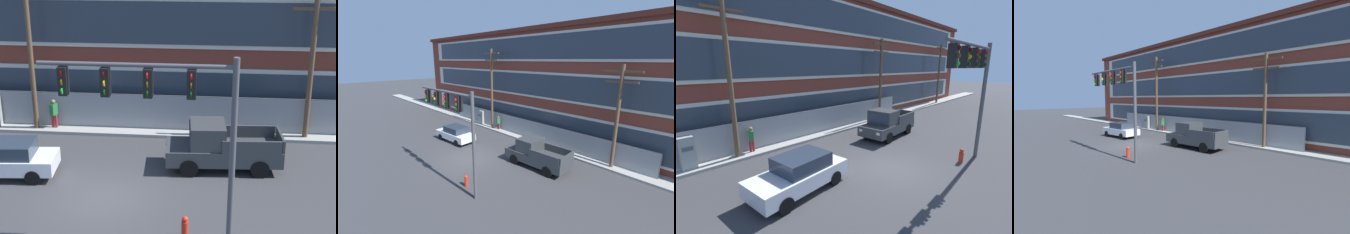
# 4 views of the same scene
# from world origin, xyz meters

# --- Properties ---
(ground_plane) EXTENTS (160.00, 160.00, 0.00)m
(ground_plane) POSITION_xyz_m (0.00, 0.00, 0.00)
(ground_plane) COLOR #38383A
(sidewalk_building_side) EXTENTS (80.00, 1.81, 0.16)m
(sidewalk_building_side) POSITION_xyz_m (0.00, 7.35, 0.08)
(sidewalk_building_side) COLOR #9E9B93
(sidewalk_building_side) RESTS_ON ground
(brick_mill_building) EXTENTS (53.24, 9.66, 11.14)m
(brick_mill_building) POSITION_xyz_m (4.79, 12.78, 5.58)
(brick_mill_building) COLOR brown
(brick_mill_building) RESTS_ON ground
(chain_link_fence) EXTENTS (24.59, 0.06, 2.00)m
(chain_link_fence) POSITION_xyz_m (-0.52, 7.38, 1.02)
(chain_link_fence) COLOR gray
(chain_link_fence) RESTS_ON ground
(traffic_signal_mast) EXTENTS (6.18, 0.43, 6.39)m
(traffic_signal_mast) POSITION_xyz_m (2.79, -2.70, 4.79)
(traffic_signal_mast) COLOR #4C4C51
(traffic_signal_mast) RESTS_ON ground
(pickup_truck_dark_grey) EXTENTS (5.17, 2.34, 2.10)m
(pickup_truck_dark_grey) POSITION_xyz_m (4.55, 3.25, 0.97)
(pickup_truck_dark_grey) COLOR #383A3D
(pickup_truck_dark_grey) RESTS_ON ground
(sedan_white) EXTENTS (4.42, 2.15, 1.56)m
(sedan_white) POSITION_xyz_m (-4.48, 1.59, 0.80)
(sedan_white) COLOR silver
(sedan_white) RESTS_ON ground
(utility_pole_near_corner) EXTENTS (2.41, 0.26, 9.16)m
(utility_pole_near_corner) POSITION_xyz_m (-5.03, 6.90, 5.04)
(utility_pole_near_corner) COLOR brown
(utility_pole_near_corner) RESTS_ON ground
(utility_pole_midblock) EXTENTS (2.57, 0.26, 7.72)m
(utility_pole_midblock) POSITION_xyz_m (8.81, 6.98, 4.32)
(utility_pole_midblock) COLOR brown
(utility_pole_midblock) RESTS_ON ground
(electrical_cabinet) EXTENTS (0.67, 0.48, 1.78)m
(electrical_cabinet) POSITION_xyz_m (-7.35, 7.03, 0.89)
(electrical_cabinet) COLOR #939993
(electrical_cabinet) RESTS_ON ground
(pedestrian_near_cabinet) EXTENTS (0.36, 0.46, 1.69)m
(pedestrian_near_cabinet) POSITION_xyz_m (-4.12, 7.06, 0.97)
(pedestrian_near_cabinet) COLOR maroon
(pedestrian_near_cabinet) RESTS_ON ground
(fire_hydrant) EXTENTS (0.24, 0.24, 0.78)m
(fire_hydrant) POSITION_xyz_m (3.38, -2.36, 0.38)
(fire_hydrant) COLOR red
(fire_hydrant) RESTS_ON ground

